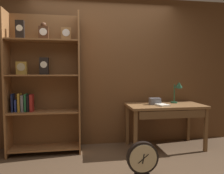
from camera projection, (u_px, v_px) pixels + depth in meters
back_wood_panel at (104, 71)px, 3.78m from camera, size 4.80×0.05×2.60m
bookshelf at (43, 83)px, 3.37m from camera, size 1.11×0.37×2.22m
workbench at (166, 110)px, 3.58m from camera, size 1.27×0.65×0.74m
desk_lamp at (178, 88)px, 3.73m from camera, size 0.20×0.20×0.39m
toolbox_small at (155, 101)px, 3.59m from camera, size 0.18×0.11×0.11m
open_repair_manual at (162, 105)px, 3.46m from camera, size 0.20×0.25×0.02m
round_clock_large at (142, 159)px, 2.62m from camera, size 0.40×0.11×0.44m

